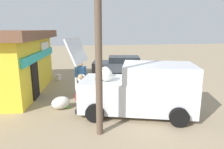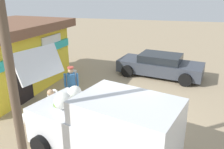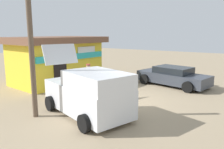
{
  "view_description": "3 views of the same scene",
  "coord_description": "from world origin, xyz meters",
  "px_view_note": "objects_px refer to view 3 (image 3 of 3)",
  "views": [
    {
      "loc": [
        -9.58,
        2.46,
        3.09
      ],
      "look_at": [
        -0.07,
        0.73,
        0.91
      ],
      "focal_mm": 32.25,
      "sensor_mm": 36.0,
      "label": 1
    },
    {
      "loc": [
        -7.91,
        -1.33,
        4.36
      ],
      "look_at": [
        0.29,
        0.75,
        1.3
      ],
      "focal_mm": 36.98,
      "sensor_mm": 36.0,
      "label": 2
    },
    {
      "loc": [
        -9.42,
        -5.46,
        3.32
      ],
      "look_at": [
        0.63,
        1.28,
        1.04
      ],
      "focal_mm": 35.94,
      "sensor_mm": 36.0,
      "label": 3
    }
  ],
  "objects_px": {
    "vendor_standing": "(88,77)",
    "unloaded_banana_pile": "(56,94)",
    "storefront_bar": "(56,59)",
    "customer_bending": "(74,83)",
    "parked_sedan": "(173,76)",
    "delivery_van": "(88,93)",
    "paint_bucket": "(104,78)"
  },
  "relations": [
    {
      "from": "parked_sedan",
      "to": "unloaded_banana_pile",
      "type": "distance_m",
      "value": 7.31
    },
    {
      "from": "vendor_standing",
      "to": "unloaded_banana_pile",
      "type": "height_order",
      "value": "vendor_standing"
    },
    {
      "from": "storefront_bar",
      "to": "customer_bending",
      "type": "distance_m",
      "value": 4.37
    },
    {
      "from": "storefront_bar",
      "to": "delivery_van",
      "type": "xyz_separation_m",
      "value": [
        -3.54,
        -5.67,
        -0.65
      ]
    },
    {
      "from": "storefront_bar",
      "to": "unloaded_banana_pile",
      "type": "xyz_separation_m",
      "value": [
        -2.61,
        -2.71,
        -1.35
      ]
    },
    {
      "from": "delivery_van",
      "to": "parked_sedan",
      "type": "distance_m",
      "value": 7.1
    },
    {
      "from": "paint_bucket",
      "to": "vendor_standing",
      "type": "bearing_deg",
      "value": -157.78
    },
    {
      "from": "delivery_van",
      "to": "vendor_standing",
      "type": "relative_size",
      "value": 2.91
    },
    {
      "from": "unloaded_banana_pile",
      "to": "paint_bucket",
      "type": "relative_size",
      "value": 2.77
    },
    {
      "from": "parked_sedan",
      "to": "customer_bending",
      "type": "distance_m",
      "value": 6.52
    },
    {
      "from": "paint_bucket",
      "to": "customer_bending",
      "type": "bearing_deg",
      "value": -162.56
    },
    {
      "from": "unloaded_banana_pile",
      "to": "paint_bucket",
      "type": "distance_m",
      "value": 4.82
    },
    {
      "from": "parked_sedan",
      "to": "paint_bucket",
      "type": "xyz_separation_m",
      "value": [
        -1.28,
        4.49,
        -0.41
      ]
    },
    {
      "from": "storefront_bar",
      "to": "unloaded_banana_pile",
      "type": "distance_m",
      "value": 3.99
    },
    {
      "from": "paint_bucket",
      "to": "delivery_van",
      "type": "bearing_deg",
      "value": -149.21
    },
    {
      "from": "parked_sedan",
      "to": "vendor_standing",
      "type": "height_order",
      "value": "vendor_standing"
    },
    {
      "from": "delivery_van",
      "to": "vendor_standing",
      "type": "xyz_separation_m",
      "value": [
        2.54,
        2.11,
        0.0
      ]
    },
    {
      "from": "customer_bending",
      "to": "parked_sedan",
      "type": "bearing_deg",
      "value": -28.31
    },
    {
      "from": "storefront_bar",
      "to": "customer_bending",
      "type": "xyz_separation_m",
      "value": [
        -2.26,
        -3.66,
        -0.75
      ]
    },
    {
      "from": "delivery_van",
      "to": "parked_sedan",
      "type": "height_order",
      "value": "delivery_van"
    },
    {
      "from": "storefront_bar",
      "to": "delivery_van",
      "type": "relative_size",
      "value": 1.36
    },
    {
      "from": "parked_sedan",
      "to": "unloaded_banana_pile",
      "type": "xyz_separation_m",
      "value": [
        -6.08,
        4.04,
        -0.35
      ]
    },
    {
      "from": "customer_bending",
      "to": "unloaded_banana_pile",
      "type": "height_order",
      "value": "customer_bending"
    },
    {
      "from": "delivery_van",
      "to": "parked_sedan",
      "type": "xyz_separation_m",
      "value": [
        7.01,
        -1.07,
        -0.35
      ]
    },
    {
      "from": "delivery_van",
      "to": "customer_bending",
      "type": "relative_size",
      "value": 3.52
    },
    {
      "from": "storefront_bar",
      "to": "delivery_van",
      "type": "height_order",
      "value": "storefront_bar"
    },
    {
      "from": "storefront_bar",
      "to": "paint_bucket",
      "type": "distance_m",
      "value": 3.45
    },
    {
      "from": "customer_bending",
      "to": "paint_bucket",
      "type": "distance_m",
      "value": 4.71
    },
    {
      "from": "storefront_bar",
      "to": "unloaded_banana_pile",
      "type": "relative_size",
      "value": 6.95
    },
    {
      "from": "vendor_standing",
      "to": "unloaded_banana_pile",
      "type": "bearing_deg",
      "value": 151.97
    },
    {
      "from": "vendor_standing",
      "to": "paint_bucket",
      "type": "xyz_separation_m",
      "value": [
        3.19,
        1.3,
        -0.77
      ]
    },
    {
      "from": "storefront_bar",
      "to": "vendor_standing",
      "type": "bearing_deg",
      "value": -105.74
    }
  ]
}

